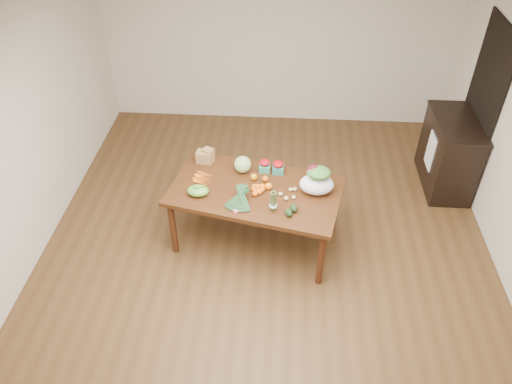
# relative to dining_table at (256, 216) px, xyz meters

# --- Properties ---
(floor) EXTENTS (6.00, 6.00, 0.00)m
(floor) POSITION_rel_dining_table_xyz_m (0.13, -0.26, -0.38)
(floor) COLOR #52371C
(floor) RESTS_ON ground
(ceiling) EXTENTS (5.00, 6.00, 0.02)m
(ceiling) POSITION_rel_dining_table_xyz_m (0.13, -0.26, 2.33)
(ceiling) COLOR white
(ceiling) RESTS_ON room_walls
(room_walls) EXTENTS (5.02, 6.02, 2.70)m
(room_walls) POSITION_rel_dining_table_xyz_m (0.13, -0.26, 0.97)
(room_walls) COLOR beige
(room_walls) RESTS_ON floor
(dining_table) EXTENTS (1.95, 1.35, 0.75)m
(dining_table) POSITION_rel_dining_table_xyz_m (0.00, 0.00, 0.00)
(dining_table) COLOR #411F0F
(dining_table) RESTS_ON floor
(doorway_dark) EXTENTS (0.02, 1.00, 2.10)m
(doorway_dark) POSITION_rel_dining_table_xyz_m (2.61, 1.34, 0.68)
(doorway_dark) COLOR black
(doorway_dark) RESTS_ON floor
(cabinet) EXTENTS (0.52, 1.02, 0.94)m
(cabinet) POSITION_rel_dining_table_xyz_m (2.35, 1.22, 0.10)
(cabinet) COLOR black
(cabinet) RESTS_ON floor
(dish_towel) EXTENTS (0.02, 0.28, 0.45)m
(dish_towel) POSITION_rel_dining_table_xyz_m (2.09, 1.14, 0.18)
(dish_towel) COLOR white
(dish_towel) RESTS_ON cabinet
(paper_bag) EXTENTS (0.27, 0.24, 0.16)m
(paper_bag) POSITION_rel_dining_table_xyz_m (-0.61, 0.46, 0.46)
(paper_bag) COLOR #936742
(paper_bag) RESTS_ON dining_table
(cabbage) EXTENTS (0.19, 0.19, 0.19)m
(cabbage) POSITION_rel_dining_table_xyz_m (-0.16, 0.30, 0.47)
(cabbage) COLOR #AFD078
(cabbage) RESTS_ON dining_table
(strawberry_basket_a) EXTENTS (0.15, 0.15, 0.11)m
(strawberry_basket_a) POSITION_rel_dining_table_xyz_m (0.08, 0.33, 0.43)
(strawberry_basket_a) COLOR #B80C17
(strawberry_basket_a) RESTS_ON dining_table
(strawberry_basket_b) EXTENTS (0.15, 0.15, 0.11)m
(strawberry_basket_b) POSITION_rel_dining_table_xyz_m (0.23, 0.32, 0.43)
(strawberry_basket_b) COLOR #AF0B0F
(strawberry_basket_b) RESTS_ON dining_table
(orange_a) EXTENTS (0.08, 0.08, 0.08)m
(orange_a) POSITION_rel_dining_table_xyz_m (-0.03, 0.16, 0.41)
(orange_a) COLOR orange
(orange_a) RESTS_ON dining_table
(orange_b) EXTENTS (0.07, 0.07, 0.07)m
(orange_b) POSITION_rel_dining_table_xyz_m (0.09, 0.14, 0.41)
(orange_b) COLOR #F45C0E
(orange_b) RESTS_ON dining_table
(orange_c) EXTENTS (0.08, 0.08, 0.08)m
(orange_c) POSITION_rel_dining_table_xyz_m (0.14, 0.01, 0.41)
(orange_c) COLOR #F5A60F
(orange_c) RESTS_ON dining_table
(mandarin_cluster) EXTENTS (0.21, 0.21, 0.10)m
(mandarin_cluster) POSITION_rel_dining_table_xyz_m (0.03, -0.04, 0.43)
(mandarin_cluster) COLOR orange
(mandarin_cluster) RESTS_ON dining_table
(carrots) EXTENTS (0.26, 0.26, 0.03)m
(carrots) POSITION_rel_dining_table_xyz_m (-0.58, 0.13, 0.39)
(carrots) COLOR #DF4F12
(carrots) RESTS_ON dining_table
(snap_pea_bag) EXTENTS (0.23, 0.17, 0.10)m
(snap_pea_bag) POSITION_rel_dining_table_xyz_m (-0.59, -0.13, 0.43)
(snap_pea_bag) COLOR #61A036
(snap_pea_bag) RESTS_ON dining_table
(kale_bunch) EXTENTS (0.40, 0.46, 0.16)m
(kale_bunch) POSITION_rel_dining_table_xyz_m (-0.15, -0.28, 0.45)
(kale_bunch) COLOR #16311A
(kale_bunch) RESTS_ON dining_table
(asparagus_bundle) EXTENTS (0.10, 0.13, 0.26)m
(asparagus_bundle) POSITION_rel_dining_table_xyz_m (0.20, -0.33, 0.50)
(asparagus_bundle) COLOR #557A38
(asparagus_bundle) RESTS_ON dining_table
(potato_a) EXTENTS (0.05, 0.04, 0.04)m
(potato_a) POSITION_rel_dining_table_xyz_m (0.26, -0.08, 0.40)
(potato_a) COLOR #D6C67B
(potato_a) RESTS_ON dining_table
(potato_b) EXTENTS (0.05, 0.05, 0.04)m
(potato_b) POSITION_rel_dining_table_xyz_m (0.33, -0.15, 0.40)
(potato_b) COLOR tan
(potato_b) RESTS_ON dining_table
(potato_c) EXTENTS (0.05, 0.04, 0.04)m
(potato_c) POSITION_rel_dining_table_xyz_m (0.41, 0.00, 0.40)
(potato_c) COLOR tan
(potato_c) RESTS_ON dining_table
(potato_d) EXTENTS (0.05, 0.04, 0.04)m
(potato_d) POSITION_rel_dining_table_xyz_m (0.37, -0.01, 0.39)
(potato_d) COLOR #D7BE7C
(potato_d) RESTS_ON dining_table
(potato_e) EXTENTS (0.05, 0.04, 0.04)m
(potato_e) POSITION_rel_dining_table_xyz_m (0.40, -0.13, 0.39)
(potato_e) COLOR tan
(potato_e) RESTS_ON dining_table
(avocado_a) EXTENTS (0.10, 0.12, 0.07)m
(avocado_a) POSITION_rel_dining_table_xyz_m (0.35, -0.39, 0.41)
(avocado_a) COLOR black
(avocado_a) RESTS_ON dining_table
(avocado_b) EXTENTS (0.10, 0.12, 0.07)m
(avocado_b) POSITION_rel_dining_table_xyz_m (0.40, -0.32, 0.41)
(avocado_b) COLOR black
(avocado_b) RESTS_ON dining_table
(salad_bag) EXTENTS (0.41, 0.34, 0.28)m
(salad_bag) POSITION_rel_dining_table_xyz_m (0.63, -0.00, 0.51)
(salad_bag) COLOR white
(salad_bag) RESTS_ON dining_table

